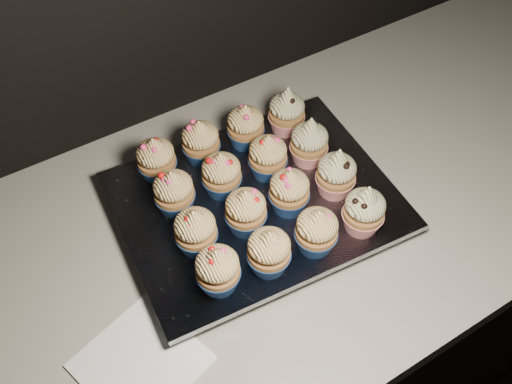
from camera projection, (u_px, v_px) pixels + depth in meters
cabinet at (185, 384)px, 1.22m from camera, size 2.40×0.60×0.86m
worktop at (157, 275)px, 0.87m from camera, size 2.44×0.64×0.04m
napkin at (141, 362)px, 0.76m from camera, size 0.18×0.18×0.00m
baking_tray at (256, 207)px, 0.92m from camera, size 0.41×0.33×0.02m
foil_lining at (256, 201)px, 0.91m from camera, size 0.45×0.36×0.01m
cupcake_0 at (218, 269)px, 0.77m from camera, size 0.06×0.06×0.08m
cupcake_1 at (269, 251)px, 0.79m from camera, size 0.06×0.06×0.08m
cupcake_2 at (317, 231)px, 0.81m from camera, size 0.06×0.06×0.08m
cupcake_3 at (364, 210)px, 0.84m from camera, size 0.06×0.06×0.10m
cupcake_4 at (196, 231)px, 0.81m from camera, size 0.06×0.06×0.08m
cupcake_5 at (246, 211)px, 0.84m from camera, size 0.06×0.06×0.08m
cupcake_6 at (289, 191)px, 0.86m from camera, size 0.06×0.06×0.08m
cupcake_7 at (336, 173)px, 0.88m from camera, size 0.06×0.06×0.10m
cupcake_8 at (174, 192)px, 0.86m from camera, size 0.06×0.06×0.08m
cupcake_9 at (222, 174)px, 0.88m from camera, size 0.06×0.06×0.08m
cupcake_10 at (268, 156)px, 0.91m from camera, size 0.06×0.06×0.08m
cupcake_11 at (309, 142)px, 0.92m from camera, size 0.06×0.06×0.10m
cupcake_12 at (156, 159)px, 0.90m from camera, size 0.06×0.06×0.08m
cupcake_13 at (201, 142)px, 0.93m from camera, size 0.06×0.06×0.08m
cupcake_14 at (246, 126)px, 0.95m from camera, size 0.06×0.06×0.08m
cupcake_15 at (287, 112)px, 0.97m from camera, size 0.06×0.06×0.10m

